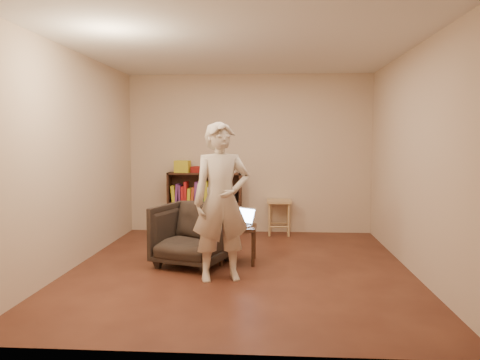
# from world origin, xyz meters

# --- Properties ---
(floor) EXTENTS (4.50, 4.50, 0.00)m
(floor) POSITION_xyz_m (0.00, 0.00, 0.00)
(floor) COLOR #401D14
(floor) RESTS_ON ground
(ceiling) EXTENTS (4.50, 4.50, 0.00)m
(ceiling) POSITION_xyz_m (0.00, 0.00, 2.60)
(ceiling) COLOR silver
(ceiling) RESTS_ON wall_back
(wall_back) EXTENTS (4.00, 0.00, 4.00)m
(wall_back) POSITION_xyz_m (0.00, 2.25, 1.30)
(wall_back) COLOR beige
(wall_back) RESTS_ON floor
(wall_left) EXTENTS (0.00, 4.50, 4.50)m
(wall_left) POSITION_xyz_m (-2.00, 0.00, 1.30)
(wall_left) COLOR beige
(wall_left) RESTS_ON floor
(wall_right) EXTENTS (0.00, 4.50, 4.50)m
(wall_right) POSITION_xyz_m (2.00, 0.00, 1.30)
(wall_right) COLOR beige
(wall_right) RESTS_ON floor
(bookshelf) EXTENTS (1.20, 0.30, 1.00)m
(bookshelf) POSITION_xyz_m (-0.72, 2.09, 0.44)
(bookshelf) COLOR black
(bookshelf) RESTS_ON floor
(box_yellow) EXTENTS (0.26, 0.20, 0.20)m
(box_yellow) POSITION_xyz_m (-1.08, 2.06, 1.10)
(box_yellow) COLOR gold
(box_yellow) RESTS_ON bookshelf
(red_cloth) EXTENTS (0.33, 0.27, 0.10)m
(red_cloth) POSITION_xyz_m (-0.78, 2.09, 1.05)
(red_cloth) COLOR maroon
(red_cloth) RESTS_ON bookshelf
(box_green) EXTENTS (0.16, 0.16, 0.14)m
(box_green) POSITION_xyz_m (-0.42, 2.09, 1.07)
(box_green) COLOR #1D6D2D
(box_green) RESTS_ON bookshelf
(box_white) EXTENTS (0.09, 0.09, 0.07)m
(box_white) POSITION_xyz_m (-0.26, 2.09, 1.04)
(box_white) COLOR white
(box_white) RESTS_ON bookshelf
(stool) EXTENTS (0.39, 0.39, 0.56)m
(stool) POSITION_xyz_m (0.49, 2.03, 0.45)
(stool) COLOR tan
(stool) RESTS_ON floor
(armchair) EXTENTS (1.04, 1.05, 0.76)m
(armchair) POSITION_xyz_m (-0.59, 0.11, 0.38)
(armchair) COLOR #2B231D
(armchair) RESTS_ON floor
(side_table) EXTENTS (0.45, 0.45, 0.46)m
(side_table) POSITION_xyz_m (-0.04, 0.28, 0.38)
(side_table) COLOR black
(side_table) RESTS_ON floor
(laptop) EXTENTS (0.42, 0.42, 0.22)m
(laptop) POSITION_xyz_m (-0.01, 0.31, 0.51)
(laptop) COLOR #B3B2B7
(laptop) RESTS_ON side_table
(person) EXTENTS (0.73, 0.59, 1.73)m
(person) POSITION_xyz_m (-0.17, -0.46, 0.86)
(person) COLOR beige
(person) RESTS_ON floor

